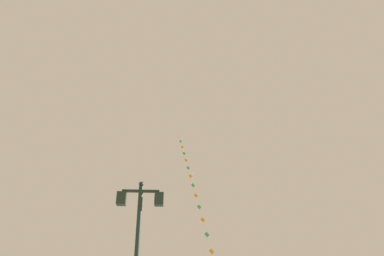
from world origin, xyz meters
The scene contains 2 objects.
twin_lantern_lamp_post centered at (-1.76, 9.33, 3.68)m, with size 1.45×0.28×5.34m.
kite_train centered at (1.44, 31.06, 10.99)m, with size 2.97×20.66×21.26m.
Camera 1 is at (-0.76, -1.57, 1.86)m, focal length 33.09 mm.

